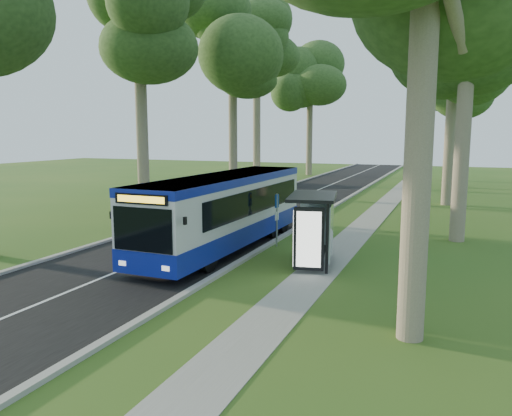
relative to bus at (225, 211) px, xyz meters
The scene contains 18 objects.
ground 2.39m from the bus, 28.31° to the right, with size 120.00×120.00×0.00m, color #2C571B.
road 9.49m from the bus, 101.94° to the left, with size 7.00×100.00×0.02m, color black.
kerb_east 9.42m from the bus, 80.32° to the left, with size 0.25×100.00×0.12m, color #9E9B93.
kerb_west 10.76m from the bus, 120.70° to the left, with size 0.25×100.00×0.12m, color #9E9B93.
centre_line 9.49m from the bus, 101.94° to the left, with size 0.12×100.00×0.01m, color white.
footpath 10.35m from the bus, 63.52° to the left, with size 1.50×100.00×0.02m, color gray.
bus is the anchor object (origin of this frame).
bus_stop_sign 2.20m from the bus, 30.72° to the left, with size 0.09×0.32×2.28m.
bus_shelter 4.51m from the bus, 20.30° to the right, with size 2.16×3.27×2.59m.
litter_bin 5.49m from the bus, 63.22° to the left, with size 0.58×0.58×1.01m.
car_white 18.58m from the bus, 111.18° to the left, with size 1.63×4.04×1.38m, color silver.
car_silver 26.12m from the bus, 105.13° to the left, with size 1.64×4.70×1.55m, color #A4A7AC.
tree_west_b 15.76m from the bus, 141.31° to the left, with size 5.20×5.20×16.79m.
tree_west_c 20.96m from the bus, 113.43° to the left, with size 5.20×5.20×14.94m.
tree_west_d 30.93m from the bus, 109.16° to the left, with size 5.20×5.20×17.58m.
tree_west_e 39.07m from the bus, 100.58° to the left, with size 5.20×5.20×15.52m.
tree_east_c 21.34m from the bus, 64.02° to the left, with size 5.20×5.20×15.03m.
tree_east_d 31.68m from the bus, 71.84° to the left, with size 5.20×5.20×12.77m.
Camera 1 is at (7.30, -17.79, 4.82)m, focal length 35.00 mm.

